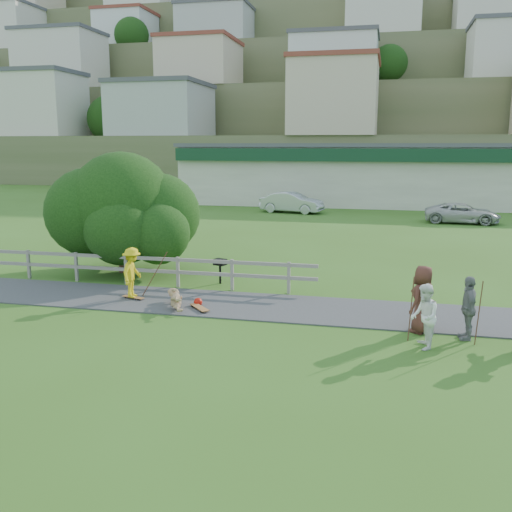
{
  "coord_description": "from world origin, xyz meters",
  "views": [
    {
      "loc": [
        5.16,
        -15.35,
        5.02
      ],
      "look_at": [
        1.15,
        2.0,
        1.52
      ],
      "focal_mm": 40.0,
      "sensor_mm": 36.0,
      "label": 1
    }
  ],
  "objects_px": {
    "skater_rider": "(132,275)",
    "skater_fallen": "(176,298)",
    "car_silver": "(292,202)",
    "bbq": "(220,271)",
    "spectator_c": "(423,299)",
    "spectator_b": "(468,308)",
    "spectator_a": "(424,317)",
    "car_white": "(462,213)",
    "tree": "(123,228)"
  },
  "relations": [
    {
      "from": "spectator_c",
      "to": "car_white",
      "type": "height_order",
      "value": "spectator_c"
    },
    {
      "from": "spectator_a",
      "to": "car_silver",
      "type": "bearing_deg",
      "value": -169.85
    },
    {
      "from": "skater_rider",
      "to": "car_white",
      "type": "relative_size",
      "value": 0.35
    },
    {
      "from": "spectator_a",
      "to": "car_silver",
      "type": "height_order",
      "value": "spectator_a"
    },
    {
      "from": "skater_rider",
      "to": "car_silver",
      "type": "distance_m",
      "value": 25.14
    },
    {
      "from": "skater_rider",
      "to": "skater_fallen",
      "type": "xyz_separation_m",
      "value": [
        1.72,
        -0.59,
        -0.51
      ]
    },
    {
      "from": "spectator_b",
      "to": "car_silver",
      "type": "relative_size",
      "value": 0.36
    },
    {
      "from": "bbq",
      "to": "spectator_c",
      "type": "bearing_deg",
      "value": -11.84
    },
    {
      "from": "spectator_a",
      "to": "spectator_b",
      "type": "bearing_deg",
      "value": 124.42
    },
    {
      "from": "spectator_b",
      "to": "tree",
      "type": "xyz_separation_m",
      "value": [
        -12.29,
        5.39,
        0.92
      ]
    },
    {
      "from": "skater_fallen",
      "to": "bbq",
      "type": "height_order",
      "value": "bbq"
    },
    {
      "from": "spectator_b",
      "to": "bbq",
      "type": "height_order",
      "value": "spectator_b"
    },
    {
      "from": "spectator_a",
      "to": "car_white",
      "type": "height_order",
      "value": "spectator_a"
    },
    {
      "from": "skater_rider",
      "to": "car_silver",
      "type": "bearing_deg",
      "value": -3.43
    },
    {
      "from": "spectator_b",
      "to": "spectator_c",
      "type": "distance_m",
      "value": 1.17
    },
    {
      "from": "spectator_a",
      "to": "spectator_c",
      "type": "xyz_separation_m",
      "value": [
        0.02,
        1.28,
        0.1
      ]
    },
    {
      "from": "skater_rider",
      "to": "skater_fallen",
      "type": "height_order",
      "value": "skater_rider"
    },
    {
      "from": "spectator_b",
      "to": "car_white",
      "type": "distance_m",
      "value": 23.65
    },
    {
      "from": "spectator_b",
      "to": "spectator_c",
      "type": "height_order",
      "value": "spectator_c"
    },
    {
      "from": "tree",
      "to": "bbq",
      "type": "distance_m",
      "value": 4.58
    },
    {
      "from": "skater_fallen",
      "to": "bbq",
      "type": "xyz_separation_m",
      "value": [
        0.43,
        3.39,
        0.15
      ]
    },
    {
      "from": "tree",
      "to": "bbq",
      "type": "bearing_deg",
      "value": -13.23
    },
    {
      "from": "spectator_b",
      "to": "car_white",
      "type": "xyz_separation_m",
      "value": [
        2.58,
        23.51,
        -0.2
      ]
    },
    {
      "from": "skater_fallen",
      "to": "car_silver",
      "type": "relative_size",
      "value": 0.37
    },
    {
      "from": "spectator_b",
      "to": "car_silver",
      "type": "distance_m",
      "value": 28.21
    },
    {
      "from": "skater_fallen",
      "to": "bbq",
      "type": "bearing_deg",
      "value": 56.22
    },
    {
      "from": "car_white",
      "to": "tree",
      "type": "bearing_deg",
      "value": 144.61
    },
    {
      "from": "car_silver",
      "to": "bbq",
      "type": "relative_size",
      "value": 5.11
    },
    {
      "from": "spectator_a",
      "to": "bbq",
      "type": "xyz_separation_m",
      "value": [
        -6.87,
        5.36,
        -0.37
      ]
    },
    {
      "from": "spectator_c",
      "to": "tree",
      "type": "distance_m",
      "value": 12.29
    },
    {
      "from": "spectator_a",
      "to": "car_silver",
      "type": "relative_size",
      "value": 0.35
    },
    {
      "from": "skater_rider",
      "to": "spectator_b",
      "type": "relative_size",
      "value": 0.97
    },
    {
      "from": "skater_rider",
      "to": "tree",
      "type": "xyz_separation_m",
      "value": [
        -2.12,
        3.8,
        0.94
      ]
    },
    {
      "from": "car_white",
      "to": "spectator_c",
      "type": "bearing_deg",
      "value": 174.9
    },
    {
      "from": "bbq",
      "to": "skater_fallen",
      "type": "bearing_deg",
      "value": -78.39
    },
    {
      "from": "skater_rider",
      "to": "spectator_a",
      "type": "height_order",
      "value": "spectator_a"
    },
    {
      "from": "spectator_a",
      "to": "tree",
      "type": "bearing_deg",
      "value": -125.63
    },
    {
      "from": "spectator_a",
      "to": "skater_rider",
      "type": "bearing_deg",
      "value": -111.74
    },
    {
      "from": "skater_fallen",
      "to": "spectator_c",
      "type": "distance_m",
      "value": 7.38
    },
    {
      "from": "car_white",
      "to": "skater_rider",
      "type": "bearing_deg",
      "value": 153.81
    },
    {
      "from": "car_white",
      "to": "bbq",
      "type": "xyz_separation_m",
      "value": [
        -10.6,
        -19.12,
        -0.19
      ]
    },
    {
      "from": "skater_fallen",
      "to": "spectator_b",
      "type": "relative_size",
      "value": 1.01
    },
    {
      "from": "skater_rider",
      "to": "spectator_c",
      "type": "xyz_separation_m",
      "value": [
        9.04,
        -1.28,
        0.1
      ]
    },
    {
      "from": "skater_rider",
      "to": "tree",
      "type": "height_order",
      "value": "tree"
    },
    {
      "from": "skater_rider",
      "to": "bbq",
      "type": "height_order",
      "value": "skater_rider"
    },
    {
      "from": "skater_rider",
      "to": "tree",
      "type": "distance_m",
      "value": 4.46
    },
    {
      "from": "tree",
      "to": "skater_fallen",
      "type": "bearing_deg",
      "value": -48.84
    },
    {
      "from": "tree",
      "to": "bbq",
      "type": "height_order",
      "value": "tree"
    },
    {
      "from": "skater_fallen",
      "to": "tree",
      "type": "xyz_separation_m",
      "value": [
        -3.84,
        4.4,
        1.45
      ]
    },
    {
      "from": "car_white",
      "to": "bbq",
      "type": "relative_size",
      "value": 5.11
    }
  ]
}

